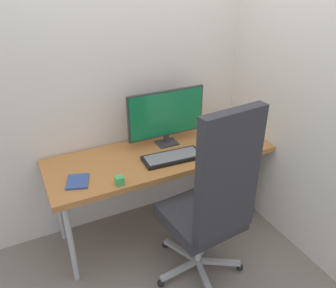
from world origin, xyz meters
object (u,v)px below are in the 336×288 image
(mouse, at_px, (216,148))
(monitor, at_px, (166,115))
(desk_clamp_accessory, at_px, (120,181))
(notebook, at_px, (78,181))
(pen_holder, at_px, (237,130))
(office_chair, at_px, (213,201))
(keyboard, at_px, (172,157))

(mouse, bearing_deg, monitor, 131.39)
(mouse, height_order, desk_clamp_accessory, desk_clamp_accessory)
(notebook, distance_m, desk_clamp_accessory, 0.28)
(mouse, xyz_separation_m, pen_holder, (0.31, 0.16, 0.02))
(office_chair, relative_size, pen_holder, 8.38)
(keyboard, bearing_deg, notebook, 179.64)
(office_chair, relative_size, mouse, 15.42)
(keyboard, bearing_deg, mouse, -6.78)
(mouse, relative_size, notebook, 0.52)
(office_chair, relative_size, keyboard, 2.99)
(keyboard, distance_m, desk_clamp_accessory, 0.47)
(office_chair, distance_m, desk_clamp_accessory, 0.60)
(monitor, relative_size, desk_clamp_accessory, 10.89)
(desk_clamp_accessory, bearing_deg, pen_holder, 12.91)
(pen_holder, bearing_deg, mouse, -152.67)
(notebook, bearing_deg, pen_holder, 23.37)
(monitor, height_order, keyboard, monitor)
(mouse, distance_m, notebook, 1.04)
(monitor, bearing_deg, desk_clamp_accessory, -143.99)
(monitor, height_order, pen_holder, monitor)
(monitor, relative_size, keyboard, 1.41)
(pen_holder, bearing_deg, notebook, -175.20)
(keyboard, relative_size, mouse, 5.16)
(monitor, bearing_deg, office_chair, -94.16)
(mouse, height_order, pen_holder, pen_holder)
(office_chair, height_order, desk_clamp_accessory, office_chair)
(mouse, bearing_deg, office_chair, -129.32)
(keyboard, distance_m, pen_holder, 0.67)
(pen_holder, relative_size, notebook, 0.95)
(notebook, height_order, desk_clamp_accessory, desk_clamp_accessory)
(pen_holder, height_order, notebook, pen_holder)
(office_chair, bearing_deg, keyboard, 91.47)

